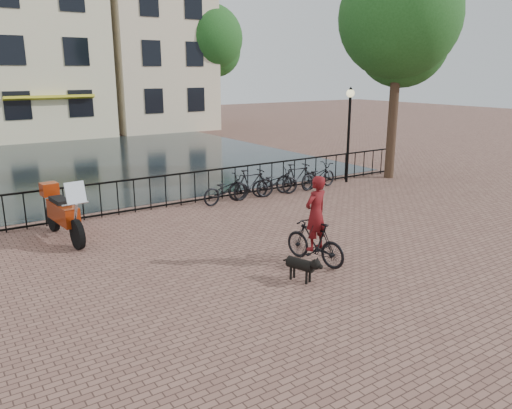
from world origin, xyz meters
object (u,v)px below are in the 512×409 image
lamp_post (349,119)px  cyclist (315,225)px  dog (300,268)px  motorcycle (63,207)px

lamp_post → cyclist: (-6.40, -5.70, -1.51)m
cyclist → dog: 1.20m
dog → motorcycle: 6.23m
lamp_post → cyclist: 8.70m
lamp_post → dog: lamp_post is taller
lamp_post → dog: 9.83m
lamp_post → cyclist: size_ratio=1.52×
cyclist → motorcycle: bearing=-58.8°
dog → motorcycle: bearing=103.5°
cyclist → dog: (-0.87, -0.59, -0.58)m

